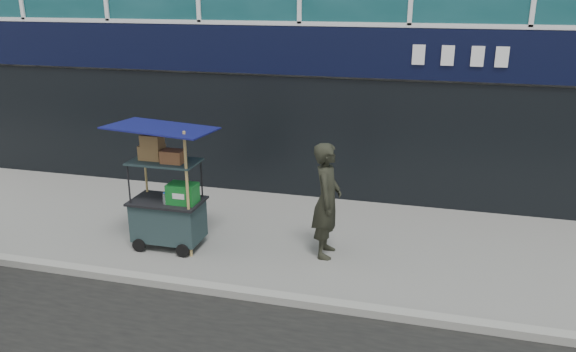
# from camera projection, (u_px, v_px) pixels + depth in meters

# --- Properties ---
(ground) EXTENTS (80.00, 80.00, 0.00)m
(ground) POSITION_uv_depth(u_px,v_px,m) (233.00, 288.00, 7.91)
(ground) COLOR gray
(ground) RESTS_ON ground
(curb) EXTENTS (80.00, 0.18, 0.12)m
(curb) POSITION_uv_depth(u_px,v_px,m) (228.00, 291.00, 7.71)
(curb) COLOR gray
(curb) RESTS_ON ground
(vendor_cart) EXTENTS (1.53, 1.08, 2.07)m
(vendor_cart) POSITION_uv_depth(u_px,v_px,m) (168.00, 205.00, 8.98)
(vendor_cart) COLOR #1B2D2E
(vendor_cart) RESTS_ON ground
(vendor_man) EXTENTS (0.46, 0.68, 1.83)m
(vendor_man) POSITION_uv_depth(u_px,v_px,m) (327.00, 200.00, 8.64)
(vendor_man) COLOR black
(vendor_man) RESTS_ON ground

